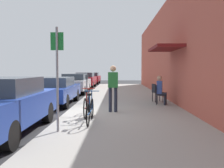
# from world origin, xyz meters

# --- Properties ---
(ground_plane) EXTENTS (60.00, 60.00, 0.00)m
(ground_plane) POSITION_xyz_m (0.00, 0.00, 0.00)
(ground_plane) COLOR #2D2D30
(sidewalk_slab) EXTENTS (4.50, 32.00, 0.12)m
(sidewalk_slab) POSITION_xyz_m (2.25, 2.00, 0.06)
(sidewalk_slab) COLOR #9E9B93
(sidewalk_slab) RESTS_ON ground_plane
(building_facade) EXTENTS (1.40, 32.00, 5.36)m
(building_facade) POSITION_xyz_m (4.65, 2.00, 2.68)
(building_facade) COLOR #BC5442
(building_facade) RESTS_ON ground_plane
(parked_car_0) EXTENTS (1.80, 4.40, 1.46)m
(parked_car_0) POSITION_xyz_m (-1.10, -2.31, 0.76)
(parked_car_0) COLOR navy
(parked_car_0) RESTS_ON ground_plane
(parked_car_1) EXTENTS (1.80, 4.40, 1.30)m
(parked_car_1) POSITION_xyz_m (-1.10, 3.08, 0.69)
(parked_car_1) COLOR navy
(parked_car_1) RESTS_ON ground_plane
(parked_car_2) EXTENTS (1.80, 4.40, 1.38)m
(parked_car_2) POSITION_xyz_m (-1.10, 8.65, 0.73)
(parked_car_2) COLOR #B7B7BC
(parked_car_2) RESTS_ON ground_plane
(parked_car_3) EXTENTS (1.80, 4.40, 1.40)m
(parked_car_3) POSITION_xyz_m (-1.10, 14.26, 0.74)
(parked_car_3) COLOR maroon
(parked_car_3) RESTS_ON ground_plane
(parked_car_4) EXTENTS (1.80, 4.40, 1.34)m
(parked_car_4) POSITION_xyz_m (-1.10, 20.34, 0.71)
(parked_car_4) COLOR maroon
(parked_car_4) RESTS_ON ground_plane
(parking_meter) EXTENTS (0.12, 0.10, 1.32)m
(parking_meter) POSITION_xyz_m (0.45, 2.95, 0.89)
(parking_meter) COLOR slate
(parking_meter) RESTS_ON sidewalk_slab
(street_sign) EXTENTS (0.32, 0.06, 2.60)m
(street_sign) POSITION_xyz_m (0.40, -2.54, 1.64)
(street_sign) COLOR gray
(street_sign) RESTS_ON sidewalk_slab
(bicycle_0) EXTENTS (0.46, 1.71, 0.90)m
(bicycle_0) POSITION_xyz_m (1.10, -1.52, 0.48)
(bicycle_0) COLOR black
(bicycle_0) RESTS_ON sidewalk_slab
(bicycle_1) EXTENTS (0.46, 1.71, 0.90)m
(bicycle_1) POSITION_xyz_m (0.88, -0.43, 0.48)
(bicycle_1) COLOR black
(bicycle_1) RESTS_ON sidewalk_slab
(cafe_chair_0) EXTENTS (0.53, 0.53, 0.87)m
(cafe_chair_0) POSITION_xyz_m (3.76, 2.29, 0.62)
(cafe_chair_0) COLOR black
(cafe_chair_0) RESTS_ON sidewalk_slab
(seated_patron_0) EXTENTS (0.49, 0.44, 1.29)m
(seated_patron_0) POSITION_xyz_m (3.82, 2.28, 0.82)
(seated_patron_0) COLOR #232838
(seated_patron_0) RESTS_ON sidewalk_slab
(cafe_chair_1) EXTENTS (0.53, 0.53, 0.87)m
(cafe_chair_1) POSITION_xyz_m (3.76, 3.21, 0.62)
(cafe_chair_1) COLOR black
(cafe_chair_1) RESTS_ON sidewalk_slab
(pedestrian_standing) EXTENTS (0.36, 0.22, 1.70)m
(pedestrian_standing) POSITION_xyz_m (1.74, 0.34, 1.12)
(pedestrian_standing) COLOR #232838
(pedestrian_standing) RESTS_ON sidewalk_slab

